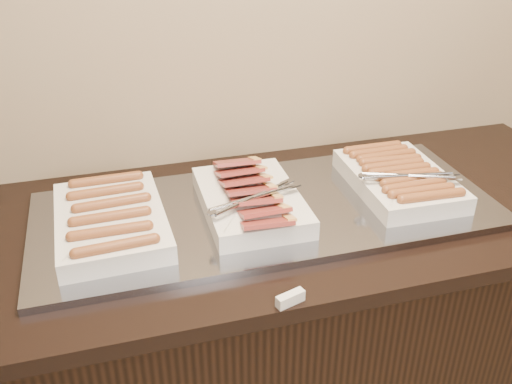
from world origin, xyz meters
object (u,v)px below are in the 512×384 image
at_px(warming_tray, 267,210).
at_px(dish_right, 399,178).
at_px(counter, 258,342).
at_px(dish_center, 251,199).
at_px(dish_left, 111,220).

relative_size(warming_tray, dish_right, 3.22).
bearing_deg(counter, dish_right, -0.51).
distance_m(warming_tray, dish_right, 0.38).
xyz_separation_m(counter, dish_right, (0.40, -0.00, 0.50)).
bearing_deg(dish_center, warming_tray, 5.69).
bearing_deg(warming_tray, dish_right, -0.55).
xyz_separation_m(warming_tray, dish_right, (0.38, -0.00, 0.04)).
relative_size(counter, dish_left, 5.27).
relative_size(dish_center, dish_right, 1.04).
xyz_separation_m(warming_tray, dish_center, (-0.05, -0.00, 0.04)).
xyz_separation_m(counter, warming_tray, (0.02, 0.00, 0.46)).
relative_size(warming_tray, dish_left, 3.07).
xyz_separation_m(counter, dish_center, (-0.02, -0.00, 0.50)).
bearing_deg(dish_right, dish_center, -178.56).
relative_size(counter, dish_right, 5.53).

